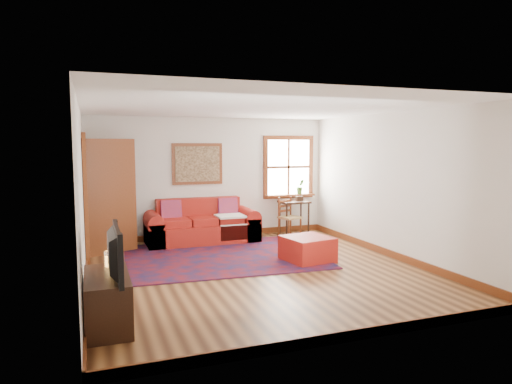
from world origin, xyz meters
name	(u,v)px	position (x,y,z in m)	size (l,w,h in m)	color
ground	(256,270)	(0.00, 0.00, 0.00)	(5.50, 5.50, 0.00)	#442512
room_envelope	(256,164)	(0.00, 0.02, 1.65)	(5.04, 5.54, 2.52)	silver
window	(290,173)	(1.78, 2.70, 1.31)	(1.18, 0.20, 1.38)	white
doorway	(102,195)	(-2.21, 1.78, 1.07)	(0.89, 1.08, 2.14)	black
framed_artwork	(197,164)	(-0.30, 2.71, 1.55)	(1.05, 0.07, 0.85)	brown
persian_rug	(223,256)	(-0.26, 1.00, 0.01)	(3.28, 2.63, 0.02)	#620E13
red_leather_sofa	(202,228)	(-0.32, 2.32, 0.29)	(2.20, 0.91, 0.86)	#A81D15
red_ottoman	(307,249)	(1.00, 0.24, 0.21)	(0.72, 0.72, 0.41)	#A81D15
side_table	(294,207)	(1.74, 2.37, 0.61)	(0.61, 0.46, 0.73)	black
ladder_back_chair	(288,216)	(1.52, 2.19, 0.45)	(0.49, 0.47, 0.84)	tan
media_cabinet	(107,301)	(-2.25, -1.50, 0.28)	(0.46, 1.02, 0.56)	black
television	(108,253)	(-2.23, -1.64, 0.84)	(0.95, 0.12, 0.55)	black
candle_hurricane	(110,259)	(-2.20, -1.15, 0.65)	(0.12, 0.12, 0.18)	silver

